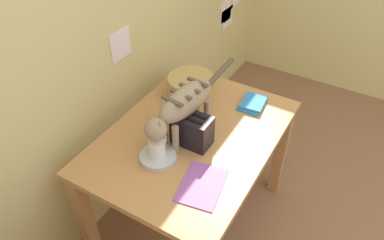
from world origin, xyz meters
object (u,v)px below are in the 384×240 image
at_px(cat, 183,105).
at_px(magazine, 202,185).
at_px(dining_table, 192,147).
at_px(book_stack, 253,104).
at_px(saucer_bowl, 158,157).
at_px(wicker_basket, 191,86).
at_px(coffee_mug, 158,148).
at_px(toaster, 192,130).

xyz_separation_m(cat, magazine, (-0.24, -0.25, -0.21)).
bearing_deg(dining_table, cat, 147.50).
xyz_separation_m(dining_table, book_stack, (0.40, -0.18, 0.11)).
bearing_deg(saucer_bowl, wicker_basket, 14.08).
xyz_separation_m(saucer_bowl, book_stack, (0.64, -0.23, 0.00)).
bearing_deg(magazine, book_stack, -6.70).
bearing_deg(dining_table, coffee_mug, 167.64).
bearing_deg(cat, book_stack, -108.13).
relative_size(magazine, wicker_basket, 0.93).
distance_m(dining_table, saucer_bowl, 0.27).
height_order(magazine, wicker_basket, wicker_basket).
xyz_separation_m(dining_table, magazine, (-0.28, -0.22, 0.10)).
relative_size(dining_table, wicker_basket, 4.08).
relative_size(magazine, book_stack, 1.45).
distance_m(saucer_bowl, toaster, 0.22).
height_order(dining_table, magazine, magazine).
bearing_deg(toaster, wicker_basket, 31.06).
distance_m(saucer_bowl, coffee_mug, 0.06).
bearing_deg(toaster, dining_table, 29.83).
bearing_deg(book_stack, toaster, 161.57).
relative_size(dining_table, saucer_bowl, 6.25).
bearing_deg(dining_table, wicker_basket, 31.26).
bearing_deg(magazine, wicker_basket, 24.47).
bearing_deg(dining_table, saucer_bowl, 167.83).
xyz_separation_m(saucer_bowl, magazine, (-0.04, -0.27, -0.01)).
distance_m(coffee_mug, toaster, 0.21).
distance_m(coffee_mug, wicker_basket, 0.58).
bearing_deg(book_stack, wicker_basket, 101.52).
relative_size(book_stack, wicker_basket, 0.64).
bearing_deg(dining_table, book_stack, -24.52).
distance_m(cat, book_stack, 0.52).
bearing_deg(magazine, coffee_mug, 71.02).
relative_size(coffee_mug, wicker_basket, 0.45).
height_order(wicker_basket, toaster, toaster).
bearing_deg(cat, magazine, 142.79).
bearing_deg(coffee_mug, wicker_basket, 14.18).
relative_size(saucer_bowl, magazine, 0.70).
height_order(cat, coffee_mug, cat).
relative_size(dining_table, book_stack, 6.33).
bearing_deg(saucer_bowl, cat, -7.21).
height_order(saucer_bowl, book_stack, book_stack).
bearing_deg(saucer_bowl, toaster, -23.66).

